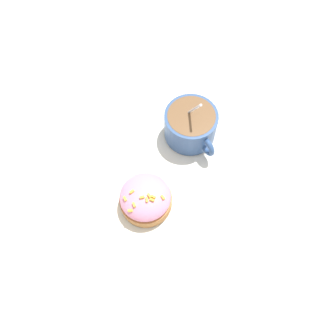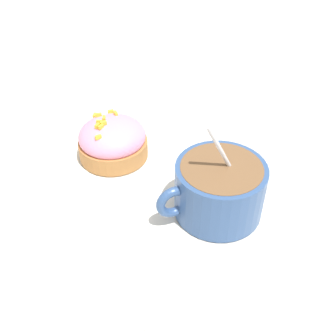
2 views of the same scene
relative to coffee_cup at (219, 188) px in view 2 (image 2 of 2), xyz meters
The scene contains 4 objects.
ground_plane 0.08m from the coffee_cup, ahead, with size 3.00×3.00×0.00m, color silver.
paper_napkin 0.08m from the coffee_cup, ahead, with size 0.34×0.34×0.00m.
coffee_cup is the anchor object (origin of this frame).
frosted_pastry 0.15m from the coffee_cup, ahead, with size 0.08×0.08×0.05m.
Camera 2 is at (-0.22, 0.25, 0.30)m, focal length 42.00 mm.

